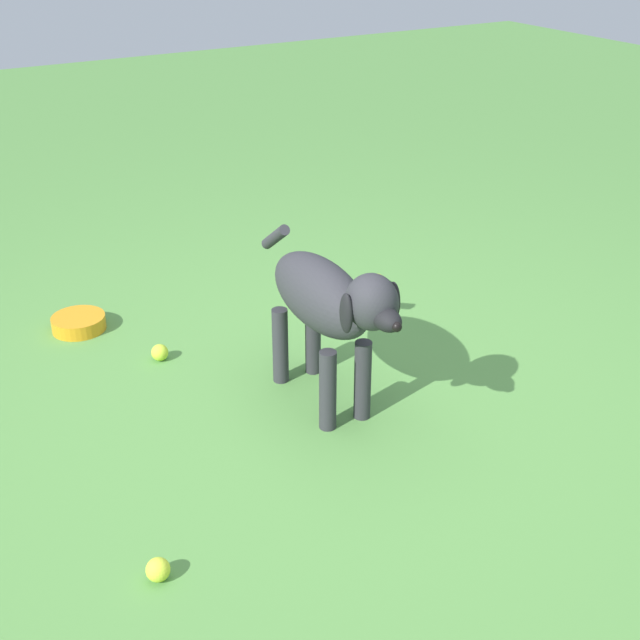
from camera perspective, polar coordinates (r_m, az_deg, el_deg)
The scene contains 7 objects.
ground at distance 2.96m, azimuth 0.82°, elevation -6.91°, with size 14.00×14.00×0.00m, color #548C42.
dog at distance 2.87m, azimuth 0.51°, elevation 1.17°, with size 0.22×0.90×0.61m.
tennis_ball_0 at distance 3.93m, azimuth 3.84°, elevation 2.62°, with size 0.07×0.07×0.07m, color #C6D935.
tennis_ball_1 at distance 3.74m, azimuth -1.29°, elevation 1.37°, with size 0.07×0.07×0.07m, color #CFD83A.
tennis_ball_2 at distance 3.38m, azimuth -10.59°, elevation -2.13°, with size 0.07×0.07×0.07m, color #C1E035.
tennis_ball_3 at distance 2.40m, azimuth -10.70°, elevation -15.97°, with size 0.07×0.07×0.07m, color #D0E338.
water_bowl at distance 3.69m, azimuth -15.72°, elevation -0.19°, with size 0.22×0.22×0.06m, color orange.
Camera 1 is at (-1.28, -2.10, 1.66)m, focal length 48.21 mm.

